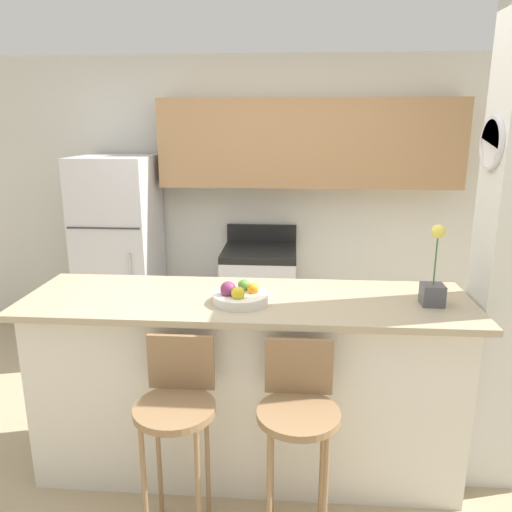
{
  "coord_description": "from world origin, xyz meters",
  "views": [
    {
      "loc": [
        0.24,
        -2.56,
        1.97
      ],
      "look_at": [
        0.0,
        0.69,
        1.1
      ],
      "focal_mm": 35.0,
      "sensor_mm": 36.0,
      "label": 1
    }
  ],
  "objects_px": {
    "orchid_vase": "(433,283)",
    "fruit_bowl": "(240,296)",
    "refrigerator": "(121,254)",
    "stove_range": "(259,298)",
    "trash_bin": "(177,337)",
    "bar_stool_right": "(298,414)",
    "bar_stool_left": "(177,409)"
  },
  "relations": [
    {
      "from": "refrigerator",
      "to": "stove_range",
      "type": "height_order",
      "value": "refrigerator"
    },
    {
      "from": "stove_range",
      "to": "orchid_vase",
      "type": "relative_size",
      "value": 2.5
    },
    {
      "from": "orchid_vase",
      "to": "trash_bin",
      "type": "height_order",
      "value": "orchid_vase"
    },
    {
      "from": "fruit_bowl",
      "to": "trash_bin",
      "type": "relative_size",
      "value": 0.78
    },
    {
      "from": "refrigerator",
      "to": "stove_range",
      "type": "xyz_separation_m",
      "value": [
        1.23,
        0.05,
        -0.39
      ]
    },
    {
      "from": "bar_stool_right",
      "to": "trash_bin",
      "type": "relative_size",
      "value": 2.6
    },
    {
      "from": "bar_stool_right",
      "to": "fruit_bowl",
      "type": "relative_size",
      "value": 3.35
    },
    {
      "from": "refrigerator",
      "to": "bar_stool_left",
      "type": "distance_m",
      "value": 2.33
    },
    {
      "from": "bar_stool_right",
      "to": "orchid_vase",
      "type": "xyz_separation_m",
      "value": [
        0.69,
        0.48,
        0.5
      ]
    },
    {
      "from": "stove_range",
      "to": "bar_stool_right",
      "type": "distance_m",
      "value": 2.19
    },
    {
      "from": "orchid_vase",
      "to": "fruit_bowl",
      "type": "height_order",
      "value": "orchid_vase"
    },
    {
      "from": "fruit_bowl",
      "to": "trash_bin",
      "type": "xyz_separation_m",
      "value": [
        -0.7,
        1.43,
        -0.9
      ]
    },
    {
      "from": "bar_stool_left",
      "to": "bar_stool_right",
      "type": "height_order",
      "value": "same"
    },
    {
      "from": "trash_bin",
      "to": "bar_stool_right",
      "type": "bearing_deg",
      "value": -61.32
    },
    {
      "from": "fruit_bowl",
      "to": "bar_stool_left",
      "type": "bearing_deg",
      "value": -120.75
    },
    {
      "from": "fruit_bowl",
      "to": "refrigerator",
      "type": "bearing_deg",
      "value": 126.55
    },
    {
      "from": "refrigerator",
      "to": "trash_bin",
      "type": "bearing_deg",
      "value": -24.69
    },
    {
      "from": "refrigerator",
      "to": "bar_stool_left",
      "type": "height_order",
      "value": "refrigerator"
    },
    {
      "from": "stove_range",
      "to": "trash_bin",
      "type": "relative_size",
      "value": 2.82
    },
    {
      "from": "refrigerator",
      "to": "orchid_vase",
      "type": "distance_m",
      "value": 2.79
    },
    {
      "from": "refrigerator",
      "to": "trash_bin",
      "type": "distance_m",
      "value": 0.89
    },
    {
      "from": "refrigerator",
      "to": "bar_stool_left",
      "type": "xyz_separation_m",
      "value": [
        0.98,
        -2.11,
        -0.18
      ]
    },
    {
      "from": "bar_stool_right",
      "to": "orchid_vase",
      "type": "distance_m",
      "value": 0.98
    },
    {
      "from": "orchid_vase",
      "to": "trash_bin",
      "type": "xyz_separation_m",
      "value": [
        -1.71,
        1.38,
        -0.98
      ]
    },
    {
      "from": "refrigerator",
      "to": "fruit_bowl",
      "type": "relative_size",
      "value": 5.78
    },
    {
      "from": "refrigerator",
      "to": "trash_bin",
      "type": "height_order",
      "value": "refrigerator"
    },
    {
      "from": "bar_stool_left",
      "to": "fruit_bowl",
      "type": "bearing_deg",
      "value": 59.25
    },
    {
      "from": "stove_range",
      "to": "refrigerator",
      "type": "bearing_deg",
      "value": -177.68
    },
    {
      "from": "fruit_bowl",
      "to": "bar_stool_right",
      "type": "bearing_deg",
      "value": -54.17
    },
    {
      "from": "bar_stool_left",
      "to": "bar_stool_right",
      "type": "relative_size",
      "value": 1.0
    },
    {
      "from": "stove_range",
      "to": "trash_bin",
      "type": "xyz_separation_m",
      "value": [
        -0.69,
        -0.3,
        -0.27
      ]
    },
    {
      "from": "fruit_bowl",
      "to": "orchid_vase",
      "type": "bearing_deg",
      "value": 2.48
    }
  ]
}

